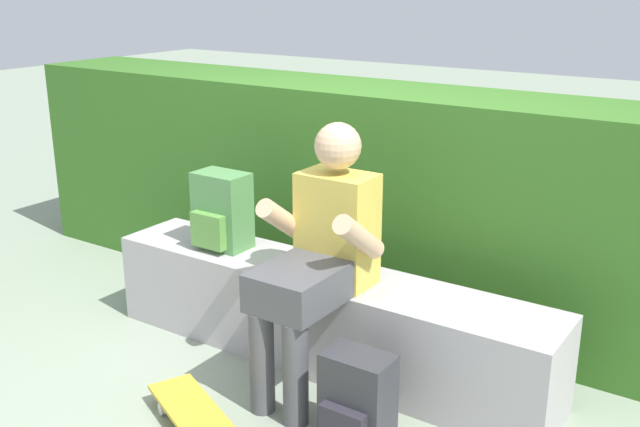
% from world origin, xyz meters
% --- Properties ---
extents(ground_plane, '(24.00, 24.00, 0.00)m').
position_xyz_m(ground_plane, '(0.00, 0.00, 0.00)').
color(ground_plane, gray).
extents(bench_main, '(2.36, 0.42, 0.47)m').
position_xyz_m(bench_main, '(0.00, 0.27, 0.24)').
color(bench_main, '#AAA3A6').
rests_on(bench_main, ground).
extents(person_skater, '(0.49, 0.62, 1.22)m').
position_xyz_m(person_skater, '(0.12, 0.06, 0.67)').
color(person_skater, gold).
rests_on(person_skater, ground).
extents(skateboard_near_person, '(0.81, 0.52, 0.09)m').
position_xyz_m(skateboard_near_person, '(-0.02, -0.58, 0.07)').
color(skateboard_near_person, gold).
rests_on(skateboard_near_person, ground).
extents(backpack_on_bench, '(0.28, 0.23, 0.40)m').
position_xyz_m(backpack_on_bench, '(-0.62, 0.26, 0.67)').
color(backpack_on_bench, '#51894C').
rests_on(backpack_on_bench, bench_main).
extents(backpack_on_ground, '(0.28, 0.23, 0.40)m').
position_xyz_m(backpack_on_ground, '(0.50, -0.23, 0.19)').
color(backpack_on_ground, '#333338').
rests_on(backpack_on_ground, ground).
extents(hedge_row, '(4.69, 0.64, 1.25)m').
position_xyz_m(hedge_row, '(-0.28, 1.06, 0.63)').
color(hedge_row, '#366A22').
rests_on(hedge_row, ground).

